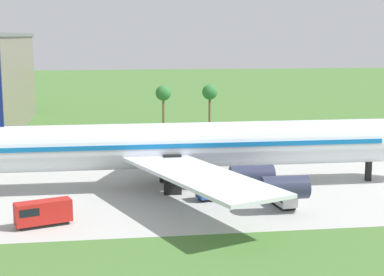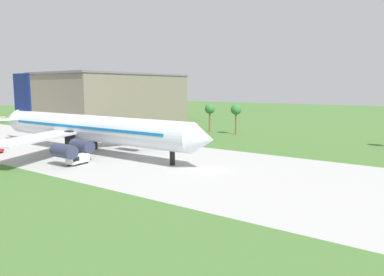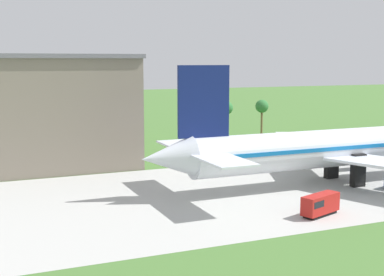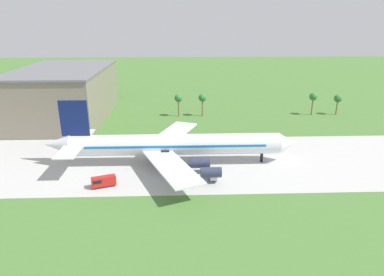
{
  "view_description": "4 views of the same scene",
  "coord_description": "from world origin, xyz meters",
  "px_view_note": "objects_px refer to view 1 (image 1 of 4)",
  "views": [
    {
      "loc": [
        -47.45,
        -83.0,
        21.56
      ],
      "look_at": [
        -36.07,
        -1.31,
        7.2
      ],
      "focal_mm": 55.0,
      "sensor_mm": 36.0,
      "label": 1
    },
    {
      "loc": [
        39.56,
        -61.16,
        16.25
      ],
      "look_at": [
        -4.16,
        -1.31,
        6.2
      ],
      "focal_mm": 35.0,
      "sensor_mm": 36.0,
      "label": 2
    },
    {
      "loc": [
        -99.1,
        -74.65,
        20.94
      ],
      "look_at": [
        -67.98,
        -1.31,
        9.4
      ],
      "focal_mm": 50.0,
      "sensor_mm": 36.0,
      "label": 3
    },
    {
      "loc": [
        -34.82,
        -99.65,
        43.08
      ],
      "look_at": [
        -30.93,
        5.0,
        6.0
      ],
      "focal_mm": 32.0,
      "sensor_mm": 36.0,
      "label": 4
    }
  ],
  "objects_px": {
    "baggage_tug": "(42,213)",
    "catering_van": "(283,198)",
    "fuel_truck": "(214,190)",
    "jet_airliner": "(183,146)"
  },
  "relations": [
    {
      "from": "baggage_tug",
      "to": "fuel_truck",
      "type": "bearing_deg",
      "value": 20.83
    },
    {
      "from": "jet_airliner",
      "to": "catering_van",
      "type": "xyz_separation_m",
      "value": [
        11.47,
        -11.47,
        -5.0
      ]
    },
    {
      "from": "fuel_truck",
      "to": "jet_airliner",
      "type": "bearing_deg",
      "value": 115.22
    },
    {
      "from": "jet_airliner",
      "to": "baggage_tug",
      "type": "bearing_deg",
      "value": -140.11
    },
    {
      "from": "fuel_truck",
      "to": "catering_van",
      "type": "height_order",
      "value": "fuel_truck"
    },
    {
      "from": "jet_airliner",
      "to": "fuel_truck",
      "type": "height_order",
      "value": "jet_airliner"
    },
    {
      "from": "catering_van",
      "to": "jet_airliner",
      "type": "bearing_deg",
      "value": 135.0
    },
    {
      "from": "baggage_tug",
      "to": "catering_van",
      "type": "height_order",
      "value": "baggage_tug"
    },
    {
      "from": "jet_airliner",
      "to": "catering_van",
      "type": "distance_m",
      "value": 16.98
    },
    {
      "from": "jet_airliner",
      "to": "catering_van",
      "type": "height_order",
      "value": "jet_airliner"
    }
  ]
}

